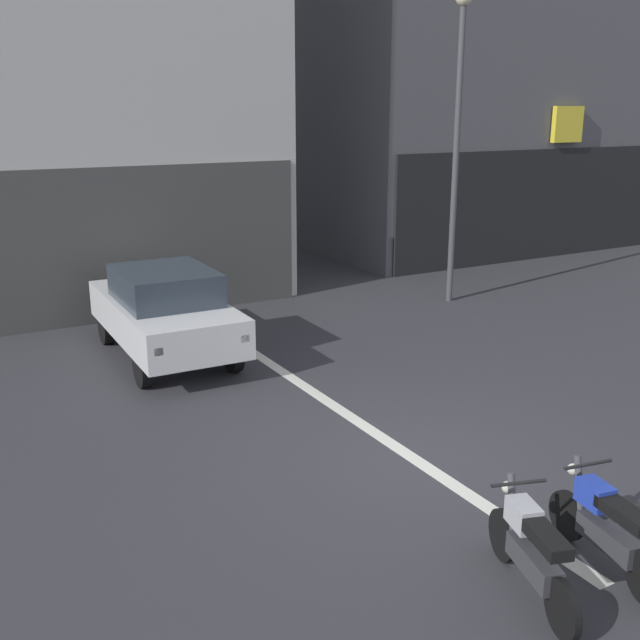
% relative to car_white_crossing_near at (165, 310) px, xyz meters
% --- Properties ---
extents(ground_plane, '(120.00, 120.00, 0.00)m').
position_rel_car_white_crossing_near_xyz_m(ground_plane, '(1.46, -5.49, -0.89)').
color(ground_plane, '#333338').
extents(lane_centre_line, '(0.20, 18.00, 0.01)m').
position_rel_car_white_crossing_near_xyz_m(lane_centre_line, '(1.46, 0.51, -0.88)').
color(lane_centre_line, silver).
rests_on(lane_centre_line, ground).
extents(building_far_right, '(10.81, 8.31, 11.09)m').
position_rel_car_white_crossing_near_xyz_m(building_far_right, '(12.56, 7.51, 4.65)').
color(building_far_right, '#56565B').
rests_on(building_far_right, ground).
extents(car_white_crossing_near, '(1.85, 4.14, 1.64)m').
position_rel_car_white_crossing_near_xyz_m(car_white_crossing_near, '(0.00, 0.00, 0.00)').
color(car_white_crossing_near, black).
rests_on(car_white_crossing_near, ground).
extents(street_lamp, '(0.36, 0.36, 6.75)m').
position_rel_car_white_crossing_near_xyz_m(street_lamp, '(7.05, 0.71, 3.23)').
color(street_lamp, '#47474C').
rests_on(street_lamp, ground).
extents(motorcycle_silver_row_leftmost, '(0.66, 1.61, 0.98)m').
position_rel_car_white_crossing_near_xyz_m(motorcycle_silver_row_leftmost, '(0.74, -8.18, -0.43)').
color(motorcycle_silver_row_leftmost, black).
rests_on(motorcycle_silver_row_leftmost, ground).
extents(motorcycle_blue_row_left_mid, '(0.55, 1.66, 0.98)m').
position_rel_car_white_crossing_near_xyz_m(motorcycle_blue_row_left_mid, '(1.65, -8.25, -0.43)').
color(motorcycle_blue_row_left_mid, black).
rests_on(motorcycle_blue_row_left_mid, ground).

